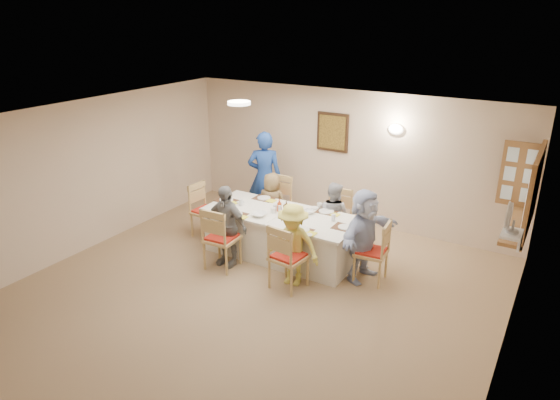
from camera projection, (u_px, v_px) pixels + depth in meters
The scene contains 49 objects.
ground at pixel (241, 304), 6.91m from camera, with size 7.00×7.00×0.00m, color #A18061.
room_walls at pixel (237, 202), 6.37m from camera, with size 7.00×7.00×7.00m.
wall_picture at pixel (332, 132), 9.23m from camera, with size 0.62×0.05×0.72m.
wall_sconce at pixel (396, 129), 8.56m from camera, with size 0.26×0.09×0.18m, color white.
ceiling_light at pixel (239, 103), 7.71m from camera, with size 0.36×0.36×0.05m, color white.
serving_hatch at pixel (533, 192), 6.76m from camera, with size 0.06×1.50×1.15m, color brown.
hatch_sill at pixel (517, 226), 7.01m from camera, with size 0.30×1.50×0.05m, color brown.
shutter_door at pixel (520, 175), 7.50m from camera, with size 0.55×0.04×1.00m, color brown.
fan_shelf at pixel (512, 234), 5.75m from camera, with size 0.22×0.36×0.03m, color white.
desk_fan at pixel (511, 221), 5.71m from camera, with size 0.30×0.30×0.28m, color #A5A5A8, non-canonical shape.
dining_table at pixel (281, 235), 8.15m from camera, with size 2.52×1.07×0.76m, color silver.
chair_back_left at pixel (275, 205), 9.03m from camera, with size 0.49×0.49×1.03m, color tan, non-canonical shape.
chair_back_right at pixel (336, 219), 8.46m from camera, with size 0.47×0.47×0.99m, color tan, non-canonical shape.
chair_front_left at pixel (222, 237), 7.74m from camera, with size 0.49×0.49×1.03m, color tan, non-canonical shape.
chair_front_right at pixel (289, 256), 7.17m from camera, with size 0.49×0.49×1.01m, color tan, non-canonical shape.
chair_left_end at pixel (206, 211), 8.85m from camera, with size 0.46×0.46×0.97m, color tan, non-canonical shape.
chair_right_end at pixel (371, 251), 7.37m from camera, with size 0.46×0.46×0.97m, color tan, non-canonical shape.
diner_back_left at pixel (272, 204), 8.91m from camera, with size 0.61×0.45×1.15m, color brown.
diner_back_right at pixel (333, 216), 8.33m from camera, with size 0.59×0.47×1.18m, color #9E9FA9.
diner_front_left at pixel (226, 226), 7.79m from camera, with size 0.79×0.36×1.32m, color gray.
diner_front_right at pixel (293, 245), 7.22m from camera, with size 0.86×0.55×1.26m, color #DACE51.
diner_right_end at pixel (364, 235), 7.35m from camera, with size 0.68×1.38×1.42m, color silver.
caregiver at pixel (265, 177), 9.40m from camera, with size 0.76×0.66×1.75m, color #1E4194.
placemat_fl at pixel (236, 214), 7.96m from camera, with size 0.36×0.27×0.01m, color #472B19.
plate_fl at pixel (236, 214), 7.96m from camera, with size 0.22×0.22×0.01m, color white.
napkin_fl at pixel (243, 217), 7.83m from camera, with size 0.13×0.13×0.01m, color yellow.
placemat_fr at pixel (302, 230), 7.39m from camera, with size 0.34×0.25×0.01m, color #472B19.
plate_fr at pixel (302, 230), 7.38m from camera, with size 0.24×0.24×0.01m, color white.
napkin_fr at pixel (311, 234), 7.26m from camera, with size 0.15×0.15×0.01m, color yellow.
placemat_bl at pixel (264, 198), 8.63m from camera, with size 0.36×0.27×0.01m, color #472B19.
plate_bl at pixel (264, 198), 8.63m from camera, with size 0.23×0.23×0.01m, color white.
napkin_bl at pixel (271, 201), 8.51m from camera, with size 0.14×0.14×0.01m, color yellow.
placemat_br at pixel (326, 212), 8.06m from camera, with size 0.33×0.24×0.01m, color #472B19.
plate_br at pixel (326, 211), 8.06m from camera, with size 0.24×0.24×0.02m, color white.
napkin_br at pixel (335, 215), 7.93m from camera, with size 0.13×0.13×0.01m, color yellow.
placemat_le at pixel (226, 201), 8.54m from camera, with size 0.37×0.27×0.01m, color #472B19.
plate_le at pixel (226, 200), 8.53m from camera, with size 0.24×0.24×0.01m, color white.
napkin_le at pixel (233, 203), 8.41m from camera, with size 0.14×0.14×0.01m, color yellow.
placemat_re at pixel (345, 228), 7.47m from camera, with size 0.38×0.28×0.01m, color #472B19.
plate_re at pixel (345, 227), 7.47m from camera, with size 0.22×0.22×0.01m, color white.
napkin_re at pixel (355, 231), 7.34m from camera, with size 0.14×0.14×0.01m, color yellow.
teacup_a at pixel (229, 207), 8.13m from camera, with size 0.15×0.15×0.09m, color white.
teacup_b at pixel (320, 206), 8.21m from camera, with size 0.12×0.12×0.09m, color white.
bowl_a at pixel (259, 214), 7.89m from camera, with size 0.26×0.26×0.06m, color white.
bowl_b at pixel (309, 212), 8.00m from camera, with size 0.21×0.21×0.06m, color white.
condiment_ketchup at pixel (279, 205), 8.04m from camera, with size 0.09×0.09×0.21m, color #C33D10.
condiment_brown at pixel (286, 206), 8.04m from camera, with size 0.09×0.09×0.18m, color #4B3114.
condiment_malt at pixel (289, 211), 7.87m from camera, with size 0.16×0.16×0.17m, color #4B3114.
drinking_glass at pixel (275, 207), 8.10m from camera, with size 0.06×0.06×0.10m, color silver.
Camera 1 is at (3.52, -4.82, 3.81)m, focal length 32.00 mm.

